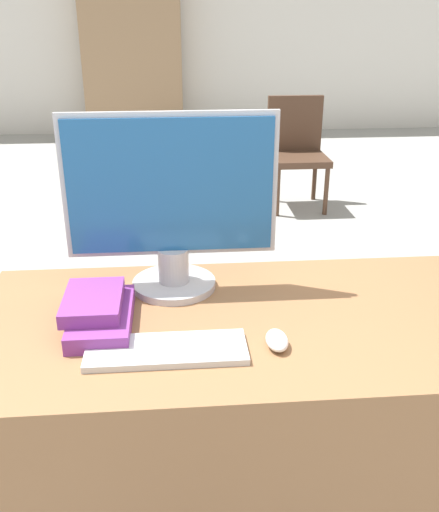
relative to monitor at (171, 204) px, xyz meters
The scene contains 8 objects.
wall_back 6.06m from the monitor, 87.91° to the left, with size 12.00×0.06×2.80m.
desk 0.69m from the monitor, 41.33° to the right, with size 1.48×0.69×0.76m.
monitor is the anchor object (origin of this frame).
keyboard 0.42m from the monitor, 93.63° to the right, with size 0.37×0.13×0.02m.
mouse 0.47m from the monitor, 54.56° to the right, with size 0.05×0.09×0.03m.
book_stack 0.34m from the monitor, 134.26° to the right, with size 0.16×0.27×0.08m.
far_chair 3.16m from the monitor, 71.41° to the left, with size 0.44×0.44×0.85m.
bookshelf_far 5.82m from the monitor, 94.20° to the left, with size 1.17×0.32×2.10m.
Camera 1 is at (-0.21, -0.92, 1.49)m, focal length 40.00 mm.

